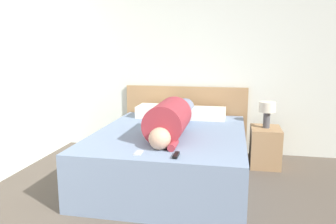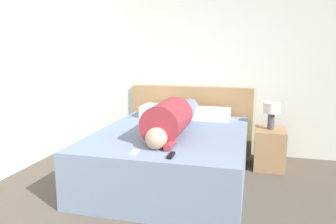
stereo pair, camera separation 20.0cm
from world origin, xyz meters
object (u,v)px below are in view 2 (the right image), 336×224
at_px(nightstand, 269,148).
at_px(tv_remote, 171,155).
at_px(cell_phone, 134,152).
at_px(bed, 171,155).
at_px(person_lying, 173,118).
at_px(pillow_near_headboard, 162,111).
at_px(table_lamp, 272,111).
at_px(pillow_second, 210,114).

relative_size(nightstand, tv_remote, 3.29).
distance_m(nightstand, cell_phone, 1.98).
bearing_deg(cell_phone, tv_remote, -2.92).
bearing_deg(tv_remote, cell_phone, 177.08).
height_order(bed, person_lying, person_lying).
bearing_deg(pillow_near_headboard, tv_remote, -71.65).
xyz_separation_m(table_lamp, pillow_near_headboard, (-1.43, 0.11, -0.09)).
relative_size(bed, nightstand, 4.17).
height_order(bed, pillow_near_headboard, pillow_near_headboard).
bearing_deg(person_lying, table_lamp, 34.86).
relative_size(pillow_near_headboard, tv_remote, 3.58).
relative_size(nightstand, table_lamp, 1.50).
height_order(bed, tv_remote, tv_remote).
height_order(person_lying, tv_remote, person_lying).
relative_size(person_lying, pillow_near_headboard, 3.16).
xyz_separation_m(bed, table_lamp, (1.10, 0.68, 0.45)).
distance_m(nightstand, person_lying, 1.38).
height_order(nightstand, table_lamp, table_lamp).
xyz_separation_m(bed, pillow_second, (0.33, 0.79, 0.35)).
relative_size(nightstand, cell_phone, 3.80).
relative_size(bed, tv_remote, 13.74).
bearing_deg(table_lamp, cell_phone, -128.78).
relative_size(table_lamp, pillow_near_headboard, 0.62).
bearing_deg(nightstand, pillow_near_headboard, 175.48).
bearing_deg(pillow_second, cell_phone, -105.46).
height_order(bed, cell_phone, cell_phone).
distance_m(nightstand, pillow_near_headboard, 1.49).
bearing_deg(bed, cell_phone, -98.49).
bearing_deg(pillow_second, table_lamp, -8.35).
bearing_deg(bed, table_lamp, 31.71).
distance_m(person_lying, pillow_second, 0.91).
bearing_deg(tv_remote, pillow_second, 86.10).
height_order(pillow_near_headboard, cell_phone, pillow_near_headboard).
relative_size(nightstand, pillow_near_headboard, 0.92).
bearing_deg(bed, person_lying, -64.34).
distance_m(table_lamp, cell_phone, 1.96).
xyz_separation_m(bed, tv_remote, (0.21, -0.86, 0.29)).
bearing_deg(tv_remote, nightstand, 60.16).
xyz_separation_m(bed, cell_phone, (-0.13, -0.84, 0.29)).
bearing_deg(person_lying, tv_remote, -77.11).
bearing_deg(pillow_second, pillow_near_headboard, 180.00).
bearing_deg(pillow_near_headboard, nightstand, -4.52).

